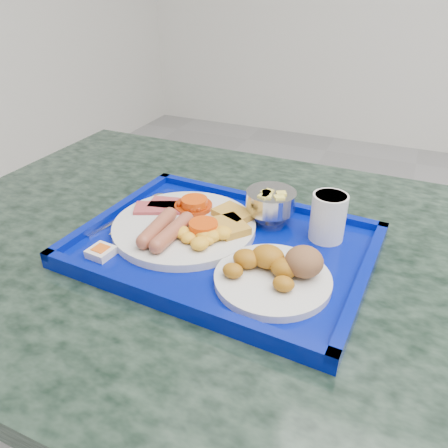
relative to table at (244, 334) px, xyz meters
The scene contains 9 objects.
table is the anchor object (origin of this frame).
tray 0.22m from the table, 143.52° to the right, with size 0.52×0.39×0.03m.
main_plate 0.27m from the table, behind, with size 0.26×0.26×0.04m.
bread_plate 0.27m from the table, 47.67° to the right, with size 0.18×0.18×0.06m.
fruit_bowl 0.28m from the table, 80.40° to the left, with size 0.09×0.09×0.06m.
juice_cup 0.31m from the table, 27.41° to the left, with size 0.06×0.06×0.09m.
spoon 0.33m from the table, 168.63° to the left, with size 0.03×0.18×0.01m.
knife 0.34m from the table, behind, with size 0.01×0.17×0.00m, color #BBBCBE.
jam_packet 0.34m from the table, 145.84° to the right, with size 0.04×0.04×0.02m.
Camera 1 is at (-0.77, -0.65, 1.25)m, focal length 35.00 mm.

